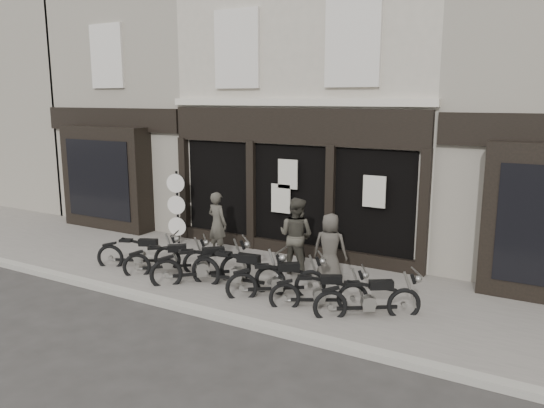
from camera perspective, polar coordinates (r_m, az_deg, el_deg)
The scene contains 17 objects.
ground_plane at distance 11.73m, azimuth -4.92°, elevation -9.43°, with size 90.00×90.00×0.00m, color #2D2B28.
pavement at distance 12.42m, azimuth -2.53°, elevation -7.92°, with size 30.00×4.20×0.12m, color slate.
kerb at distance 10.78m, azimuth -8.78°, elevation -11.07°, with size 30.00×0.25×0.13m, color gray.
central_building at distance 16.21m, azimuth 7.12°, elevation 11.00°, with size 7.30×6.22×8.34m.
neighbour_left at distance 19.53m, azimuth -10.70°, elevation 10.81°, with size 5.60×6.73×8.34m.
filler_left at distance 25.64m, azimuth -24.78°, elevation 10.19°, with size 11.00×6.00×8.20m, color gray.
motorcycle_0 at distance 13.28m, azimuth -14.04°, elevation -5.44°, with size 1.94×1.13×1.00m.
motorcycle_1 at distance 12.69m, azimuth -11.13°, elevation -6.17°, with size 1.65×1.50×0.96m.
motorcycle_2 at distance 11.96m, azimuth -7.47°, elevation -6.89°, with size 1.79×1.76×1.08m.
motorcycle_3 at distance 11.52m, azimuth -3.63°, elevation -7.52°, with size 2.28×0.62×1.09m.
motorcycle_4 at distance 11.05m, azimuth 0.59°, elevation -8.53°, with size 1.81×1.44×1.00m.
motorcycle_5 at distance 10.55m, azimuth 5.18°, elevation -9.72°, with size 1.78×1.16×0.93m.
motorcycle_6 at distance 10.26m, azimuth 10.36°, elevation -10.36°, with size 1.81×1.37×0.99m.
man_left at distance 13.84m, azimuth -5.90°, elevation -2.10°, with size 0.61×0.40×1.66m, color #413E36.
man_centre at distance 12.32m, azimuth 2.61°, elevation -3.42°, with size 0.87×0.68×1.80m, color #3D3A32.
man_right at distance 11.85m, azimuth 6.26°, elevation -4.69°, with size 0.76×0.49×1.55m, color #3F3B35.
advert_sign_post at distance 15.03m, azimuth -10.17°, elevation -0.73°, with size 0.52×0.34×2.17m.
Camera 1 is at (6.31, -8.98, 4.15)m, focal length 35.00 mm.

